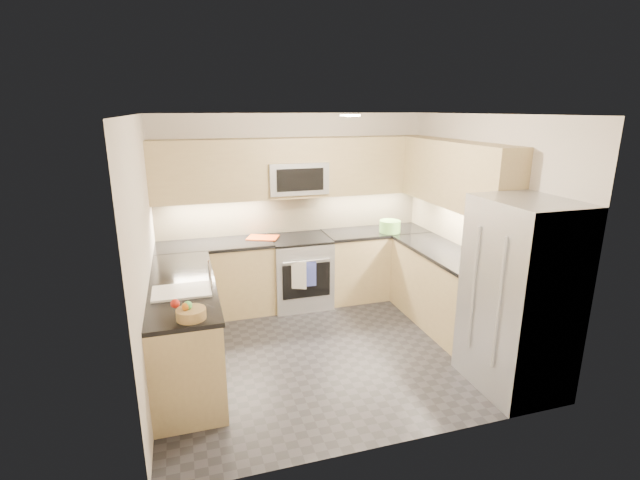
{
  "coord_description": "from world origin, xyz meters",
  "views": [
    {
      "loc": [
        -1.43,
        -4.38,
        2.55
      ],
      "look_at": [
        0.0,
        0.35,
        1.15
      ],
      "focal_mm": 26.0,
      "sensor_mm": 36.0,
      "label": 1
    }
  ],
  "objects": [
    {
      "name": "range_cooktop",
      "position": [
        0.0,
        1.28,
        0.92
      ],
      "size": [
        0.76,
        0.65,
        0.03
      ],
      "primitive_type": "cube",
      "color": "black",
      "rests_on": "gas_range"
    },
    {
      "name": "countertop_peninsula",
      "position": [
        -1.5,
        0.0,
        0.92
      ],
      "size": [
        0.63,
        2.0,
        0.04
      ],
      "primitive_type": "cube",
      "color": "black",
      "rests_on": "base_cab_peninsula"
    },
    {
      "name": "fruit_orange",
      "position": [
        -1.47,
        -0.85,
        1.05
      ],
      "size": [
        0.06,
        0.06,
        0.06
      ],
      "primitive_type": "sphere",
      "color": "orange",
      "rests_on": "fruit_basket"
    },
    {
      "name": "backsplash_back",
      "position": [
        0.0,
        1.6,
        1.2
      ],
      "size": [
        3.6,
        0.01,
        0.51
      ],
      "primitive_type": "cube",
      "color": "tan",
      "rests_on": "wall_back"
    },
    {
      "name": "base_cab_right",
      "position": [
        1.5,
        0.15,
        0.45
      ],
      "size": [
        0.6,
        1.7,
        0.9
      ],
      "primitive_type": "cube",
      "color": "tan",
      "rests_on": "floor"
    },
    {
      "name": "sink_basin",
      "position": [
        -1.5,
        -0.25,
        0.88
      ],
      "size": [
        0.52,
        0.38,
        0.16
      ],
      "primitive_type": "cube",
      "color": "white",
      "rests_on": "base_cab_peninsula"
    },
    {
      "name": "wall_left",
      "position": [
        -1.8,
        0.0,
        1.25
      ],
      "size": [
        0.02,
        3.2,
        2.5
      ],
      "primitive_type": "cube",
      "color": "beige",
      "rests_on": "floor"
    },
    {
      "name": "wall_front",
      "position": [
        0.0,
        -1.6,
        1.25
      ],
      "size": [
        3.6,
        0.02,
        2.5
      ],
      "primitive_type": "cube",
      "color": "beige",
      "rests_on": "floor"
    },
    {
      "name": "upper_cab_right",
      "position": [
        1.62,
        0.28,
        1.83
      ],
      "size": [
        0.35,
        1.95,
        0.75
      ],
      "primitive_type": "cube",
      "color": "tan",
      "rests_on": "wall_right"
    },
    {
      "name": "ceiling",
      "position": [
        0.0,
        0.0,
        2.5
      ],
      "size": [
        3.6,
        3.2,
        0.02
      ],
      "primitive_type": "cube",
      "color": "beige",
      "rests_on": "wall_back"
    },
    {
      "name": "fruit_pear",
      "position": [
        -1.45,
        -0.84,
        1.05
      ],
      "size": [
        0.07,
        0.07,
        0.07
      ],
      "primitive_type": "sphere",
      "color": "#53BF52",
      "rests_on": "fruit_basket"
    },
    {
      "name": "dish_towel_blue",
      "position": [
        0.03,
        0.91,
        0.55
      ],
      "size": [
        0.17,
        0.02,
        0.32
      ],
      "primitive_type": "cube",
      "rotation": [
        0.0,
        0.0,
        -0.04
      ],
      "color": "#38449B",
      "rests_on": "oven_handle"
    },
    {
      "name": "countertop_back_right",
      "position": [
        1.09,
        1.3,
        0.92
      ],
      "size": [
        1.42,
        0.63,
        0.04
      ],
      "primitive_type": "cube",
      "color": "black",
      "rests_on": "base_cab_back_right"
    },
    {
      "name": "countertop_back_left",
      "position": [
        -1.09,
        1.3,
        0.92
      ],
      "size": [
        1.42,
        0.63,
        0.04
      ],
      "primitive_type": "cube",
      "color": "black",
      "rests_on": "base_cab_back_left"
    },
    {
      "name": "oven_door_glass",
      "position": [
        0.0,
        0.95,
        0.45
      ],
      "size": [
        0.62,
        0.02,
        0.45
      ],
      "primitive_type": "cube",
      "color": "black",
      "rests_on": "gas_range"
    },
    {
      "name": "fridge_handle_left",
      "position": [
        1.08,
        -1.33,
        0.95
      ],
      "size": [
        0.02,
        0.02,
        1.2
      ],
      "primitive_type": "cylinder",
      "color": "#B2B5BA",
      "rests_on": "refrigerator"
    },
    {
      "name": "fridge_handle_right",
      "position": [
        1.08,
        -0.97,
        0.95
      ],
      "size": [
        0.02,
        0.02,
        1.2
      ],
      "primitive_type": "cylinder",
      "color": "#B2B5BA",
      "rests_on": "refrigerator"
    },
    {
      "name": "fruit_apple",
      "position": [
        -1.55,
        -0.77,
        1.05
      ],
      "size": [
        0.07,
        0.07,
        0.07
      ],
      "primitive_type": "sphere",
      "color": "red",
      "rests_on": "fruit_basket"
    },
    {
      "name": "wall_back",
      "position": [
        0.0,
        1.6,
        1.25
      ],
      "size": [
        3.6,
        0.02,
        2.5
      ],
      "primitive_type": "cube",
      "color": "beige",
      "rests_on": "floor"
    },
    {
      "name": "countertop_right",
      "position": [
        1.5,
        0.15,
        0.92
      ],
      "size": [
        0.63,
        1.7,
        0.04
      ],
      "primitive_type": "cube",
      "color": "black",
      "rests_on": "base_cab_right"
    },
    {
      "name": "cutting_board",
      "position": [
        -0.47,
        1.36,
        0.95
      ],
      "size": [
        0.46,
        0.4,
        0.01
      ],
      "primitive_type": "cube",
      "rotation": [
        0.0,
        0.0,
        -0.41
      ],
      "color": "#C14212",
      "rests_on": "countertop_back_left"
    },
    {
      "name": "microwave",
      "position": [
        0.0,
        1.4,
        1.7
      ],
      "size": [
        0.76,
        0.4,
        0.4
      ],
      "primitive_type": "cube",
      "color": "#A0A2A8",
      "rests_on": "upper_cab_back"
    },
    {
      "name": "backsplash_right",
      "position": [
        1.8,
        0.45,
        1.2
      ],
      "size": [
        0.01,
        2.3,
        0.51
      ],
      "primitive_type": "cube",
      "color": "tan",
      "rests_on": "wall_right"
    },
    {
      "name": "base_cab_back_left",
      "position": [
        -1.09,
        1.3,
        0.45
      ],
      "size": [
        1.42,
        0.6,
        0.9
      ],
      "primitive_type": "cube",
      "color": "tan",
      "rests_on": "floor"
    },
    {
      "name": "microwave_door",
      "position": [
        0.0,
        1.2,
        1.7
      ],
      "size": [
        0.6,
        0.01,
        0.28
      ],
      "primitive_type": "cube",
      "color": "black",
      "rests_on": "microwave"
    },
    {
      "name": "gas_range",
      "position": [
        0.0,
        1.28,
        0.46
      ],
      "size": [
        0.76,
        0.65,
        0.91
      ],
      "primitive_type": "cube",
      "color": "#ADB0B6",
      "rests_on": "floor"
    },
    {
      "name": "base_cab_peninsula",
      "position": [
        -1.5,
        0.0,
        0.45
      ],
      "size": [
        0.6,
        2.0,
        0.9
      ],
      "primitive_type": "cube",
      "color": "tan",
      "rests_on": "floor"
    },
    {
      "name": "base_cab_back_right",
      "position": [
        1.09,
        1.3,
        0.45
      ],
      "size": [
        1.42,
        0.6,
        0.9
      ],
      "primitive_type": "cube",
      "color": "tan",
      "rests_on": "floor"
    },
    {
      "name": "dish_towel_check",
      "position": [
        -0.11,
        0.91,
        0.55
      ],
      "size": [
        0.18,
        0.09,
        0.36
      ],
      "primitive_type": "cube",
      "rotation": [
        0.0,
        0.0,
        -0.43
      ],
      "color": "white",
      "rests_on": "oven_handle"
    },
    {
      "name": "wall_right",
      "position": [
        1.8,
        0.0,
        1.25
      ],
      "size": [
        0.02,
        3.2,
        2.5
      ],
      "primitive_type": "cube",
      "color": "beige",
      "rests_on": "floor"
    },
    {
      "name": "oven_handle",
      "position": [
        0.0,
        0.93,
        0.72
      ],
      "size": [
        0.6,
        0.02,
        0.02
      ],
      "primitive_type": "cylinder",
      "rotation": [
        0.0,
        1.57,
        0.0
      ],
      "color": "#B2B5BA",
      "rests_on": "gas_range"
    },
    {
      "name": "upper_cab_back",
      "position": [
        0.0,
        1.43,
        1.83
      ],
      "size": [
        3.6,
        0.35,
        0.75
      ],
      "primitive_type": "cube",
      "color": "tan",
      "rests_on": "wall_back"
    },
    {
      "name": "faucet",
      "position": [
        -1.24,
        -0.25,
        1.08
      ],
      "size": [
        0.03,
        0.03,
        0.28
      ],
      "primitive_type": "cylinder",
      "color": "silver",
      "rests_on": "countertop_peninsula"
    },
    {
      "name": "refrigerator",
      "position": [
        1.45,
        -1.15,
        0.9
      ],
      "size": [
        0.7,
        0.9,
        1.8
      ],
      "primitive_type": "cube",
      "color": "#A3A5AB",
      "rests_on": "floor"
    },
    {
      "name": "floor",
      "position": [
        0.0,
        0.0,
        0.0
      ],
      "size": [
        3.6,
        3.2,
        0.0
      ],
      "primitive_type": "cube",
      "color": "#232328",
      "rests_on": "ground"
    },
    {
      "name": "fruit_basket",
      "position": [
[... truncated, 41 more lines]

